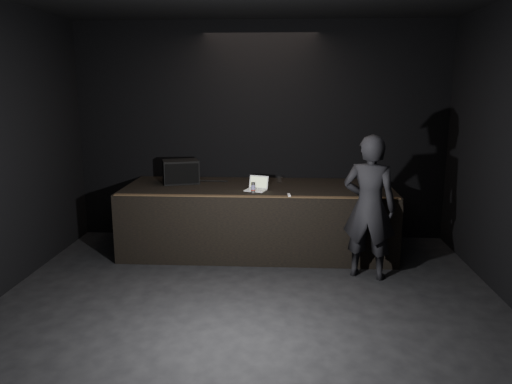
{
  "coord_description": "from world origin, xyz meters",
  "views": [
    {
      "loc": [
        0.39,
        -4.62,
        2.49
      ],
      "look_at": [
        -0.01,
        2.3,
        1.01
      ],
      "focal_mm": 35.0,
      "sensor_mm": 36.0,
      "label": 1
    }
  ],
  "objects_px": {
    "stage_monitor": "(181,172)",
    "person": "(369,207)",
    "stage_riser": "(258,218)",
    "beer_can": "(253,188)",
    "laptop": "(257,187)"
  },
  "relations": [
    {
      "from": "laptop",
      "to": "person",
      "type": "relative_size",
      "value": 0.19
    },
    {
      "from": "stage_riser",
      "to": "stage_monitor",
      "type": "distance_m",
      "value": 1.4
    },
    {
      "from": "stage_monitor",
      "to": "person",
      "type": "relative_size",
      "value": 0.33
    },
    {
      "from": "laptop",
      "to": "stage_monitor",
      "type": "bearing_deg",
      "value": 177.75
    },
    {
      "from": "beer_can",
      "to": "person",
      "type": "relative_size",
      "value": 0.08
    },
    {
      "from": "stage_monitor",
      "to": "beer_can",
      "type": "xyz_separation_m",
      "value": [
        1.17,
        -0.66,
        -0.1
      ]
    },
    {
      "from": "stage_riser",
      "to": "laptop",
      "type": "relative_size",
      "value": 11.24
    },
    {
      "from": "stage_monitor",
      "to": "beer_can",
      "type": "bearing_deg",
      "value": -46.63
    },
    {
      "from": "beer_can",
      "to": "person",
      "type": "bearing_deg",
      "value": -19.46
    },
    {
      "from": "stage_riser",
      "to": "stage_monitor",
      "type": "xyz_separation_m",
      "value": [
        -1.21,
        0.2,
        0.68
      ]
    },
    {
      "from": "stage_monitor",
      "to": "stage_riser",
      "type": "bearing_deg",
      "value": -26.43
    },
    {
      "from": "stage_riser",
      "to": "stage_monitor",
      "type": "height_order",
      "value": "stage_monitor"
    },
    {
      "from": "stage_monitor",
      "to": "person",
      "type": "bearing_deg",
      "value": -41.17
    },
    {
      "from": "stage_monitor",
      "to": "beer_can",
      "type": "height_order",
      "value": "stage_monitor"
    },
    {
      "from": "stage_riser",
      "to": "person",
      "type": "xyz_separation_m",
      "value": [
        1.5,
        -1.01,
        0.45
      ]
    }
  ]
}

